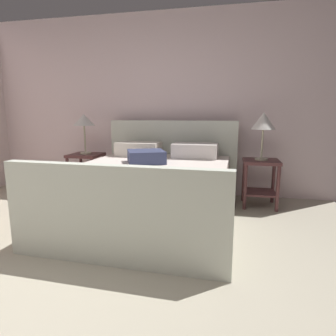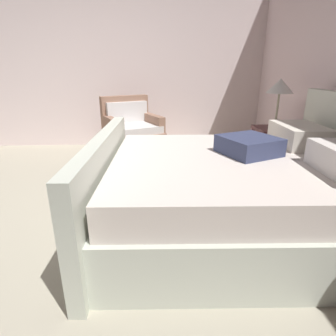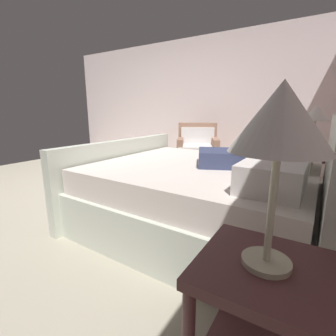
{
  "view_description": "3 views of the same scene",
  "coord_description": "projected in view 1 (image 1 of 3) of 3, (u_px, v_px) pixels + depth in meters",
  "views": [
    {
      "loc": [
        1.1,
        -1.21,
        1.15
      ],
      "look_at": [
        0.55,
        1.39,
        0.66
      ],
      "focal_mm": 30.63,
      "sensor_mm": 36.0,
      "label": 1
    },
    {
      "loc": [
        2.28,
        1.14,
        1.26
      ],
      "look_at": [
        0.13,
        1.25,
        0.49
      ],
      "focal_mm": 29.36,
      "sensor_mm": 36.0,
      "label": 2
    },
    {
      "loc": [
        2.28,
        2.6,
        1.1
      ],
      "look_at": [
        0.15,
        1.3,
        0.51
      ],
      "focal_mm": 25.67,
      "sensor_mm": 36.0,
      "label": 3
    }
  ],
  "objects": [
    {
      "name": "table_lamp_left",
      "position": [
        84.0,
        121.0,
        4.09
      ],
      "size": [
        0.31,
        0.31,
        0.57
      ],
      "color": "#B7B293",
      "rests_on": "nightstand_left"
    },
    {
      "name": "nightstand_left",
      "position": [
        86.0,
        167.0,
        4.21
      ],
      "size": [
        0.44,
        0.44,
        0.6
      ],
      "color": "#552E2F",
      "rests_on": "ground"
    },
    {
      "name": "ground_plane",
      "position": [
        21.0,
        327.0,
        1.6
      ],
      "size": [
        5.07,
        5.91,
        0.02
      ],
      "primitive_type": "cube",
      "color": "#ADA690"
    },
    {
      "name": "wall_back",
      "position": [
        155.0,
        106.0,
        4.26
      ],
      "size": [
        5.19,
        0.12,
        2.59
      ],
      "primitive_type": "cube",
      "color": "silver",
      "rests_on": "ground"
    },
    {
      "name": "table_lamp_right",
      "position": [
        263.0,
        122.0,
        3.51
      ],
      "size": [
        0.3,
        0.3,
        0.59
      ],
      "color": "#B7B293",
      "rests_on": "nightstand_right"
    },
    {
      "name": "nightstand_right",
      "position": [
        260.0,
        175.0,
        3.63
      ],
      "size": [
        0.44,
        0.44,
        0.6
      ],
      "color": "#552E2F",
      "rests_on": "ground"
    },
    {
      "name": "bed",
      "position": [
        153.0,
        189.0,
        3.2
      ],
      "size": [
        1.87,
        2.17,
        1.08
      ],
      "color": "silver",
      "rests_on": "ground"
    }
  ]
}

